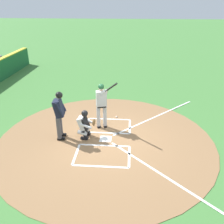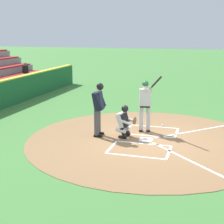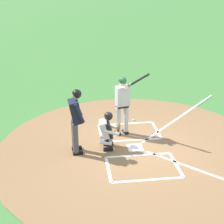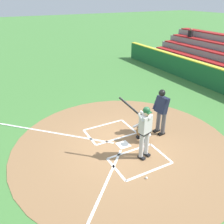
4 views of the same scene
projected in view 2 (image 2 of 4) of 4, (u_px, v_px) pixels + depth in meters
ground_plane at (146, 140)px, 11.51m from camera, size 120.00×120.00×0.00m
dirt_circle at (146, 140)px, 11.51m from camera, size 8.00×8.00×0.01m
home_plate_and_chalk at (172, 142)px, 11.26m from camera, size 7.93×4.91×0.01m
batter at (145, 102)px, 12.16m from camera, size 0.83×0.89×2.13m
catcher at (125, 121)px, 11.67m from camera, size 0.59×0.66×1.13m
plate_umpire at (98, 106)px, 11.69m from camera, size 0.60×0.45×1.86m
baseball at (163, 125)px, 13.14m from camera, size 0.07×0.07×0.07m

